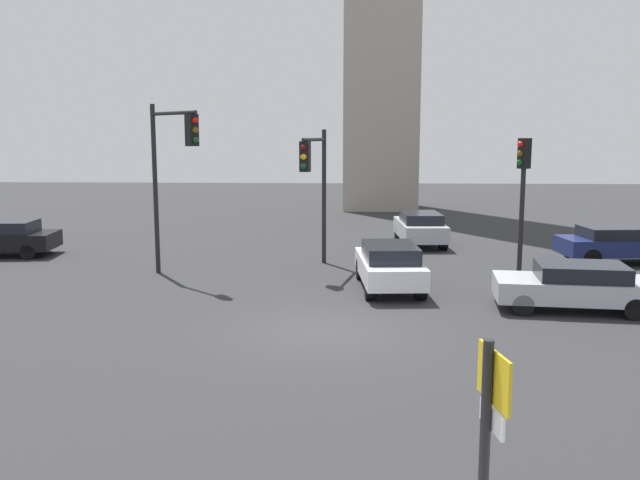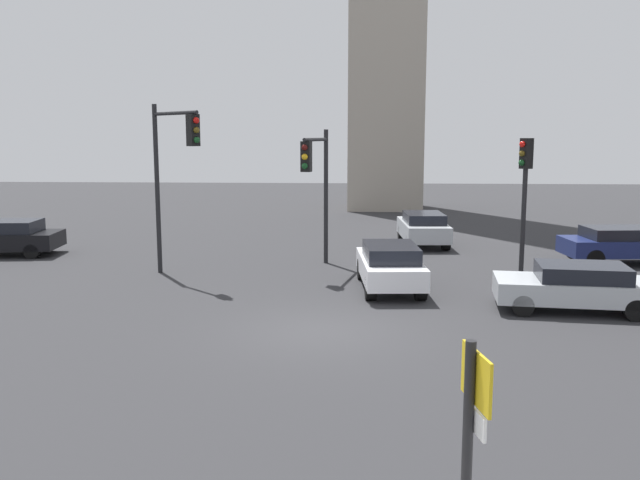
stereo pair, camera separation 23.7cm
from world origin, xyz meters
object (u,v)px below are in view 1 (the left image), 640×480
traffic_light_2 (315,173)px  car_1 (420,227)px  traffic_light_0 (172,158)px  car_2 (622,243)px  car_0 (575,286)px  direction_sign (487,451)px  car_5 (389,265)px  traffic_light_1 (523,180)px

traffic_light_2 → car_1: (4.31, 5.76, -2.69)m
traffic_light_0 → car_2: 16.70m
car_0 → car_2: (4.03, 7.06, 0.07)m
direction_sign → car_5: (-0.04, 14.69, -1.08)m
car_1 → car_5: bearing=164.7°
car_0 → car_2: bearing=-113.4°
traffic_light_2 → car_1: size_ratio=1.15×
traffic_light_2 → car_0: traffic_light_2 is taller
traffic_light_0 → car_5: size_ratio=1.32×
car_0 → car_1: size_ratio=1.00×
car_0 → car_2: size_ratio=0.90×
car_0 → car_5: car_5 is taller
car_5 → car_2: bearing=-66.7°
traffic_light_1 → car_2: bearing=178.0°
traffic_light_0 → traffic_light_1: bearing=46.6°
direction_sign → car_1: (1.80, 23.40, -1.08)m
traffic_light_1 → car_0: (0.42, -4.41, -2.58)m
car_1 → car_2: size_ratio=0.90×
car_0 → car_5: (-4.91, 2.35, 0.08)m
traffic_light_2 → traffic_light_1: bearing=94.1°
car_0 → car_1: bearing=-68.1°
direction_sign → car_0: size_ratio=0.64×
car_2 → car_1: bearing=145.4°
direction_sign → car_0: direction_sign is taller
direction_sign → car_2: 21.37m
traffic_light_2 → car_2: size_ratio=1.04×
car_0 → traffic_light_0: bearing=-11.1°
traffic_light_1 → traffic_light_2: (-6.96, 0.88, 0.19)m
traffic_light_0 → traffic_light_2: (4.63, 1.52, -0.56)m
traffic_light_0 → car_0: size_ratio=1.34×
car_1 → car_2: 8.15m
traffic_light_1 → car_5: traffic_light_1 is taller
direction_sign → car_5: size_ratio=0.63×
traffic_light_1 → traffic_light_2: size_ratio=0.94×
traffic_light_0 → car_0: (12.01, -3.77, -3.33)m
direction_sign → car_1: size_ratio=0.64×
traffic_light_0 → car_5: bearing=32.1°
traffic_light_1 → car_1: traffic_light_1 is taller
traffic_light_0 → car_1: (8.94, 7.28, -3.25)m
car_2 → direction_sign: bearing=-119.9°
car_0 → car_1: car_1 is taller
car_1 → car_2: car_1 is taller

